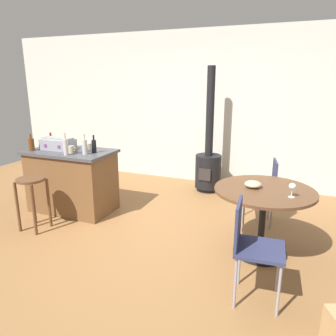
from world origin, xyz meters
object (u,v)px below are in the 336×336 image
Objects in this scene: bottle_1 at (85,146)px; cup_0 at (72,149)px; bottle_4 at (31,144)px; cup_1 at (89,146)px; wooden_stool at (32,192)px; wood_stove at (208,163)px; bottle_2 at (94,146)px; kitchen_island at (72,180)px; wine_glass at (292,187)px; toolbox at (58,144)px; bottle_0 at (66,147)px; cup_2 at (84,148)px; dining_table at (263,205)px; bottle_3 at (51,141)px; serving_bowl at (253,184)px; folding_chair_near at (264,186)px; folding_chair_far at (252,243)px.

bottle_1 reaches higher than cup_0.
bottle_4 reaches higher than cup_1.
wooden_stool is 2.83× the size of bottle_4.
cup_0 is at bearing -131.76° from wood_stove.
wood_stove is 8.46× the size of bottle_2.
bottle_2 is 1.02× the size of bottle_4.
kitchen_island reaches higher than wine_glass.
toolbox is 0.42m from bottle_0.
cup_0 is at bearing -158.25° from bottle_2.
bottle_4 reaches higher than kitchen_island.
cup_2 is (0.09, 0.26, -0.07)m from bottle_0.
dining_table is 7.29× the size of wine_glass.
bottle_3 is 1.11× the size of serving_bowl.
cup_2 is (0.23, 0.02, 0.49)m from kitchen_island.
cup_1 is (-2.48, 0.43, 0.36)m from dining_table.
wood_stove reaches higher than dining_table.
bottle_0 is 1.07× the size of bottle_1.
bottle_3 reaches higher than folding_chair_near.
cup_0 is at bearing 99.64° from bottle_0.
toolbox reaches higher than kitchen_island.
bottle_3 reaches higher than serving_bowl.
kitchen_island is at bearing -20.47° from bottle_3.
wooden_stool is at bearing -170.45° from dining_table.
bottle_3 is at bearing 159.53° from kitchen_island.
kitchen_island is at bearing 172.26° from wine_glass.
bottle_0 is at bearing -36.23° from toolbox.
cup_1 reaches higher than wooden_stool.
bottle_2 reaches higher than cup_0.
cup_1 reaches higher than serving_bowl.
bottle_4 is at bearing -174.51° from bottle_1.
cup_1 is (0.70, 0.37, -0.05)m from bottle_4.
folding_chair_near is 0.85m from serving_bowl.
kitchen_island is 1.16× the size of dining_table.
bottle_3 reaches higher than cup_2.
wood_stove reaches higher than cup_1.
cup_0 reaches higher than dining_table.
wood_stove reaches higher than bottle_3.
bottle_1 is (0.40, 0.59, 0.50)m from wooden_stool.
folding_chair_near is (2.67, 1.28, 0.01)m from wooden_stool.
wine_glass is 0.80× the size of serving_bowl.
dining_table is 5.22× the size of bottle_3.
folding_chair_far is at bearing -20.41° from toolbox.
cup_1 reaches higher than wine_glass.
toolbox is (-2.88, 0.25, 0.40)m from dining_table.
cup_1 reaches higher than folding_chair_far.
folding_chair_near is (-0.07, 0.82, -0.06)m from dining_table.
bottle_1 is at bearing 173.78° from wine_glass.
folding_chair_far is at bearing -23.94° from cup_2.
bottle_0 is 0.63m from bottle_4.
bottle_1 is (-2.33, 0.95, 0.47)m from folding_chair_far.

